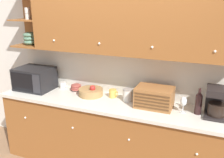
# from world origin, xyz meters

# --- Properties ---
(ground_plane) EXTENTS (24.00, 24.00, 0.00)m
(ground_plane) POSITION_xyz_m (0.00, 0.00, 0.00)
(ground_plane) COLOR #896647
(wall_back) EXTENTS (5.30, 0.06, 2.60)m
(wall_back) POSITION_xyz_m (0.00, 0.03, 1.30)
(wall_back) COLOR silver
(wall_back) RESTS_ON ground_plane
(counter_unit) EXTENTS (2.92, 0.62, 0.94)m
(counter_unit) POSITION_xyz_m (0.00, -0.29, 0.47)
(counter_unit) COLOR #935628
(counter_unit) RESTS_ON ground_plane
(backsplash_panel) EXTENTS (2.90, 0.01, 0.59)m
(backsplash_panel) POSITION_xyz_m (0.00, -0.01, 1.24)
(backsplash_panel) COLOR silver
(backsplash_panel) RESTS_ON counter_unit
(upper_cabinets) EXTENTS (2.90, 0.36, 0.75)m
(upper_cabinets) POSITION_xyz_m (0.16, -0.17, 1.90)
(upper_cabinets) COLOR #935628
(upper_cabinets) RESTS_ON backsplash_panel
(microwave) EXTENTS (0.50, 0.40, 0.31)m
(microwave) POSITION_xyz_m (-1.14, -0.27, 1.10)
(microwave) COLOR black
(microwave) RESTS_ON counter_unit
(mug_blue_second) EXTENTS (0.10, 0.09, 0.09)m
(mug_blue_second) POSITION_xyz_m (-0.80, -0.10, 0.99)
(mug_blue_second) COLOR silver
(mug_blue_second) RESTS_ON counter_unit
(bowl_stack_on_counter) EXTENTS (0.16, 0.16, 0.09)m
(bowl_stack_on_counter) POSITION_xyz_m (-0.58, -0.10, 0.99)
(bowl_stack_on_counter) COLOR #9E473D
(bowl_stack_on_counter) RESTS_ON counter_unit
(fruit_basket) EXTENTS (0.32, 0.32, 0.15)m
(fruit_basket) POSITION_xyz_m (-0.30, -0.20, 0.99)
(fruit_basket) COLOR #A87F4C
(fruit_basket) RESTS_ON counter_unit
(mug) EXTENTS (0.11, 0.09, 0.11)m
(mug) POSITION_xyz_m (-0.01, -0.16, 1.00)
(mug) COLOR gold
(mug) RESTS_ON counter_unit
(storage_canister) EXTENTS (0.12, 0.12, 0.16)m
(storage_canister) POSITION_xyz_m (0.21, -0.20, 1.02)
(storage_canister) COLOR silver
(storage_canister) RESTS_ON counter_unit
(bread_box) EXTENTS (0.43, 0.29, 0.24)m
(bread_box) POSITION_xyz_m (0.55, -0.25, 1.06)
(bread_box) COLOR #996033
(bread_box) RESTS_ON counter_unit
(wine_glass) EXTENTS (0.07, 0.07, 0.19)m
(wine_glass) POSITION_xyz_m (0.88, -0.28, 1.07)
(wine_glass) COLOR silver
(wine_glass) RESTS_ON counter_unit
(wine_bottle) EXTENTS (0.07, 0.07, 0.30)m
(wine_bottle) POSITION_xyz_m (1.04, -0.26, 1.08)
(wine_bottle) COLOR black
(wine_bottle) RESTS_ON counter_unit
(coffee_maker) EXTENTS (0.24, 0.27, 0.33)m
(coffee_maker) POSITION_xyz_m (1.23, -0.23, 1.11)
(coffee_maker) COLOR black
(coffee_maker) RESTS_ON counter_unit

